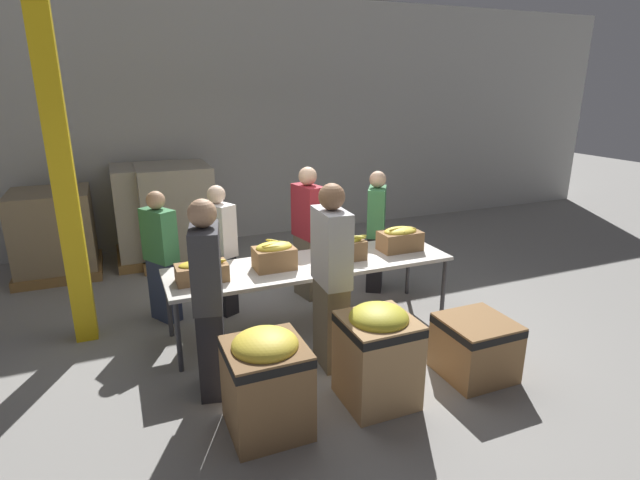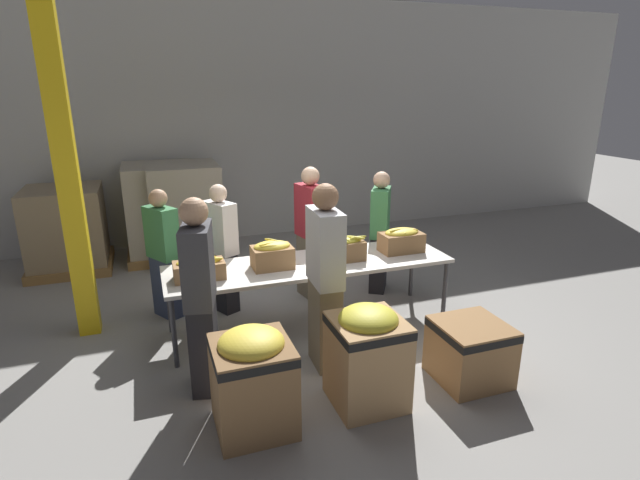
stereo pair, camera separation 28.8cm
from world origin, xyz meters
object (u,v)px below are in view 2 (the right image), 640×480
(donation_bin_1, at_px, (367,353))
(support_pillar, at_px, (63,150))
(volunteer_3, at_px, (201,298))
(donation_bin_2, at_px, (470,349))
(volunteer_0, at_px, (221,250))
(banana_box_3, at_px, (401,240))
(donation_bin_0, at_px, (253,377))
(banana_box_1, at_px, (272,254))
(volunteer_1, at_px, (325,279))
(banana_box_0, at_px, (199,268))
(volunteer_2, at_px, (380,233))
(pallet_stack_2, at_px, (67,230))
(banana_box_2, at_px, (346,248))
(pallet_stack_1, at_px, (185,212))
(pallet_stack_0, at_px, (162,212))
(volunteer_4, at_px, (311,234))
(sorting_table, at_px, (310,266))
(volunteer_5, at_px, (164,255))

(donation_bin_1, distance_m, support_pillar, 3.55)
(volunteer_3, xyz_separation_m, donation_bin_2, (2.30, -0.68, -0.57))
(volunteer_0, relative_size, volunteer_3, 0.88)
(banana_box_3, xyz_separation_m, donation_bin_0, (-2.09, -1.50, -0.45))
(banana_box_1, height_order, volunteer_1, volunteer_1)
(banana_box_0, height_order, volunteer_2, volunteer_2)
(volunteer_1, xyz_separation_m, pallet_stack_2, (-2.63, 3.72, -0.30))
(banana_box_3, distance_m, volunteer_1, 1.48)
(donation_bin_1, bearing_deg, volunteer_1, 100.18)
(donation_bin_2, xyz_separation_m, support_pillar, (-3.38, 2.19, 1.70))
(banana_box_2, distance_m, donation_bin_0, 2.05)
(donation_bin_0, height_order, pallet_stack_1, pallet_stack_1)
(banana_box_2, relative_size, pallet_stack_0, 0.29)
(donation_bin_2, distance_m, pallet_stack_2, 5.82)
(banana_box_0, height_order, donation_bin_2, banana_box_0)
(volunteer_4, xyz_separation_m, pallet_stack_2, (-3.02, 2.11, -0.24))
(banana_box_0, relative_size, volunteer_1, 0.28)
(banana_box_1, relative_size, donation_bin_2, 0.68)
(volunteer_0, distance_m, volunteer_2, 2.02)
(sorting_table, bearing_deg, pallet_stack_0, 114.68)
(volunteer_5, bearing_deg, banana_box_3, 42.27)
(volunteer_1, height_order, support_pillar, support_pillar)
(banana_box_0, distance_m, pallet_stack_1, 2.96)
(banana_box_0, relative_size, volunteer_0, 0.32)
(volunteer_2, bearing_deg, volunteer_4, -64.77)
(banana_box_3, height_order, donation_bin_2, banana_box_3)
(banana_box_2, distance_m, volunteer_0, 1.49)
(pallet_stack_1, bearing_deg, volunteer_4, -56.98)
(banana_box_2, height_order, donation_bin_0, banana_box_2)
(donation_bin_0, bearing_deg, banana_box_0, 98.53)
(volunteer_1, relative_size, donation_bin_0, 2.11)
(volunteer_4, height_order, pallet_stack_1, volunteer_4)
(sorting_table, relative_size, volunteer_4, 1.86)
(volunteer_3, xyz_separation_m, pallet_stack_2, (-1.49, 3.73, -0.28))
(volunteer_1, bearing_deg, banana_box_0, 58.16)
(volunteer_1, height_order, volunteer_5, volunteer_1)
(volunteer_5, bearing_deg, banana_box_1, 21.55)
(banana_box_2, bearing_deg, sorting_table, 174.67)
(volunteer_0, relative_size, volunteer_4, 0.92)
(banana_box_0, relative_size, volunteer_4, 0.30)
(sorting_table, xyz_separation_m, pallet_stack_0, (-1.41, 3.06, -0.00))
(banana_box_0, bearing_deg, volunteer_2, 17.94)
(volunteer_0, relative_size, donation_bin_1, 1.74)
(volunteer_0, height_order, pallet_stack_2, volunteer_0)
(volunteer_3, bearing_deg, volunteer_0, -2.57)
(sorting_table, bearing_deg, volunteer_4, 70.93)
(donation_bin_2, relative_size, pallet_stack_0, 0.42)
(volunteer_3, relative_size, volunteer_4, 1.05)
(banana_box_3, bearing_deg, volunteer_1, -146.74)
(volunteer_1, bearing_deg, volunteer_5, 42.84)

